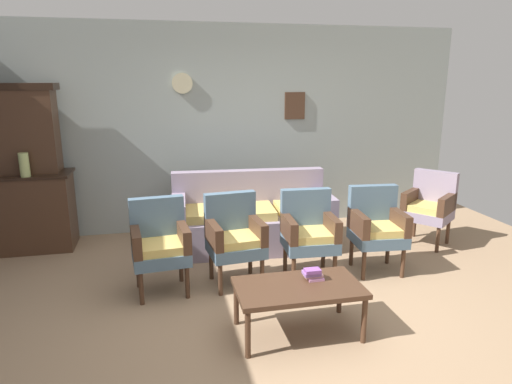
# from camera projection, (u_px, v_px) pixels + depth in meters

# --- Properties ---
(ground_plane) EXTENTS (7.68, 7.68, 0.00)m
(ground_plane) POSITION_uv_depth(u_px,v_px,m) (280.00, 319.00, 3.89)
(ground_plane) COLOR #997A5B
(wall_back_with_decor) EXTENTS (6.40, 0.09, 2.70)m
(wall_back_with_decor) POSITION_uv_depth(u_px,v_px,m) (229.00, 129.00, 6.05)
(wall_back_with_decor) COLOR #939E99
(wall_back_with_decor) RESTS_ON ground
(side_cabinet) EXTENTS (1.16, 0.55, 0.93)m
(side_cabinet) POSITION_uv_depth(u_px,v_px,m) (24.00, 212.00, 5.37)
(side_cabinet) COLOR #472D1E
(side_cabinet) RESTS_ON ground
(cabinet_upper_hutch) EXTENTS (0.99, 0.38, 1.03)m
(cabinet_upper_hutch) POSITION_uv_depth(u_px,v_px,m) (15.00, 128.00, 5.21)
(cabinet_upper_hutch) COLOR #472D1E
(cabinet_upper_hutch) RESTS_ON side_cabinet
(vase_on_cabinet) EXTENTS (0.11, 0.11, 0.27)m
(vase_on_cabinet) POSITION_uv_depth(u_px,v_px,m) (24.00, 165.00, 5.07)
(vase_on_cabinet) COLOR #B2C174
(vase_on_cabinet) RESTS_ON side_cabinet
(floral_couch) EXTENTS (1.94, 0.91, 0.90)m
(floral_couch) POSITION_uv_depth(u_px,v_px,m) (252.00, 221.00, 5.50)
(floral_couch) COLOR gray
(floral_couch) RESTS_ON ground
(armchair_near_cabinet) EXTENTS (0.57, 0.54, 0.90)m
(armchair_near_cabinet) POSITION_uv_depth(u_px,v_px,m) (160.00, 242.00, 4.29)
(armchair_near_cabinet) COLOR slate
(armchair_near_cabinet) RESTS_ON ground
(armchair_row_middle) EXTENTS (0.57, 0.54, 0.90)m
(armchair_row_middle) POSITION_uv_depth(u_px,v_px,m) (234.00, 235.00, 4.48)
(armchair_row_middle) COLOR slate
(armchair_row_middle) RESTS_ON ground
(armchair_near_couch_end) EXTENTS (0.55, 0.52, 0.90)m
(armchair_near_couch_end) POSITION_uv_depth(u_px,v_px,m) (309.00, 230.00, 4.62)
(armchair_near_couch_end) COLOR slate
(armchair_near_couch_end) RESTS_ON ground
(armchair_by_doorway) EXTENTS (0.56, 0.53, 0.90)m
(armchair_by_doorway) POSITION_uv_depth(u_px,v_px,m) (377.00, 225.00, 4.78)
(armchair_by_doorway) COLOR slate
(armchair_by_doorway) RESTS_ON ground
(wingback_chair_by_fireplace) EXTENTS (0.71, 0.71, 0.90)m
(wingback_chair_by_fireplace) POSITION_uv_depth(u_px,v_px,m) (429.00, 205.00, 5.56)
(wingback_chair_by_fireplace) COLOR gray
(wingback_chair_by_fireplace) RESTS_ON ground
(coffee_table) EXTENTS (1.00, 0.56, 0.42)m
(coffee_table) POSITION_uv_depth(u_px,v_px,m) (298.00, 290.00, 3.58)
(coffee_table) COLOR #472D1E
(coffee_table) RESTS_ON ground
(book_stack_on_table) EXTENTS (0.16, 0.11, 0.10)m
(book_stack_on_table) POSITION_uv_depth(u_px,v_px,m) (313.00, 274.00, 3.66)
(book_stack_on_table) COLOR #C383B0
(book_stack_on_table) RESTS_ON coffee_table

